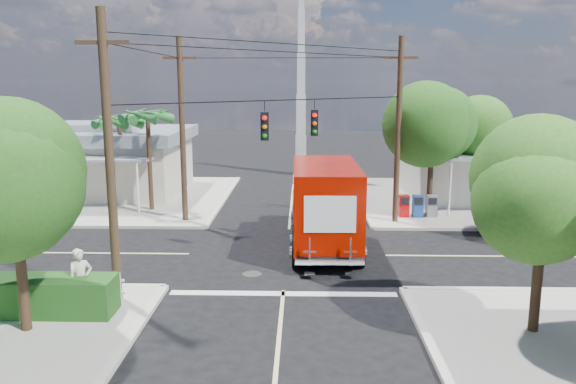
{
  "coord_description": "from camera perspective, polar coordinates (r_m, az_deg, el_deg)",
  "views": [
    {
      "loc": [
        0.61,
        -21.83,
        6.85
      ],
      "look_at": [
        0.0,
        2.0,
        2.2
      ],
      "focal_mm": 35.0,
      "sensor_mm": 36.0,
      "label": 1
    }
  ],
  "objects": [
    {
      "name": "picket_fence",
      "position": [
        19.29,
        -24.77,
        -8.66
      ],
      "size": [
        5.94,
        0.06,
        1.0
      ],
      "color": "silver",
      "rests_on": "sidewalk_sw"
    },
    {
      "name": "palm_nw_front",
      "position": [
        30.49,
        -14.08,
        7.31
      ],
      "size": [
        3.01,
        3.08,
        5.59
      ],
      "color": "#422D1C",
      "rests_on": "sidewalk_nw"
    },
    {
      "name": "parked_car",
      "position": [
        27.3,
        25.35,
        -2.84
      ],
      "size": [
        6.09,
        3.35,
        1.61
      ],
      "primitive_type": "imported",
      "rotation": [
        0.0,
        0.0,
        1.45
      ],
      "color": "silver",
      "rests_on": "ground"
    },
    {
      "name": "ground",
      "position": [
        22.89,
        -0.13,
        -6.38
      ],
      "size": [
        120.0,
        120.0,
        0.0
      ],
      "primitive_type": "plane",
      "color": "black",
      "rests_on": "ground"
    },
    {
      "name": "sidewalk_nw",
      "position": [
        35.33,
        -17.54,
        -0.55
      ],
      "size": [
        14.12,
        14.12,
        0.14
      ],
      "color": "#AAA499",
      "rests_on": "ground"
    },
    {
      "name": "tree_ne_back",
      "position": [
        32.24,
        18.13,
        5.75
      ],
      "size": [
        3.77,
        3.66,
        5.82
      ],
      "color": "#422D1C",
      "rests_on": "sidewalk_ne"
    },
    {
      "name": "tree_se",
      "position": [
        16.17,
        24.74,
        0.02
      ],
      "size": [
        3.67,
        3.54,
        5.62
      ],
      "color": "#422D1C",
      "rests_on": "sidewalk_se"
    },
    {
      "name": "building_ne",
      "position": [
        36.11,
        20.71,
        3.12
      ],
      "size": [
        11.8,
        10.2,
        4.5
      ],
      "color": "silver",
      "rests_on": "sidewalk_ne"
    },
    {
      "name": "delivery_truck",
      "position": [
        23.7,
        3.72,
        -1.21
      ],
      "size": [
        2.8,
        8.4,
        3.61
      ],
      "color": "black",
      "rests_on": "ground"
    },
    {
      "name": "pedestrian",
      "position": [
        18.0,
        -20.31,
        -8.35
      ],
      "size": [
        0.82,
        0.78,
        1.89
      ],
      "primitive_type": "imported",
      "rotation": [
        0.0,
        0.0,
        0.64
      ],
      "color": "beige",
      "rests_on": "sidewalk_sw"
    },
    {
      "name": "tree_sw_front",
      "position": [
        16.38,
        -26.21,
        1.05
      ],
      "size": [
        3.88,
        3.78,
        6.03
      ],
      "color": "#422D1C",
      "rests_on": "sidewalk_sw"
    },
    {
      "name": "palm_nw_back",
      "position": [
        32.52,
        -16.77,
        6.73
      ],
      "size": [
        3.01,
        3.08,
        5.19
      ],
      "color": "#422D1C",
      "rests_on": "sidewalk_nw"
    },
    {
      "name": "hedge_sw",
      "position": [
        18.71,
        -26.41,
        -9.38
      ],
      "size": [
        6.2,
        1.2,
        1.1
      ],
      "primitive_type": "cube",
      "color": "#1F4718",
      "rests_on": "sidewalk_sw"
    },
    {
      "name": "building_nw",
      "position": [
        36.83,
        -18.6,
        3.24
      ],
      "size": [
        10.8,
        10.2,
        4.3
      ],
      "color": "beige",
      "rests_on": "sidewalk_nw"
    },
    {
      "name": "sidewalk_ne",
      "position": [
        34.95,
        18.53,
        -0.73
      ],
      "size": [
        14.12,
        14.12,
        0.14
      ],
      "color": "#AAA499",
      "rests_on": "ground"
    },
    {
      "name": "radio_tower",
      "position": [
        41.85,
        1.34,
        9.38
      ],
      "size": [
        0.8,
        0.8,
        17.0
      ],
      "color": "silver",
      "rests_on": "ground"
    },
    {
      "name": "vending_boxes",
      "position": [
        29.3,
        13.03,
        -1.39
      ],
      "size": [
        1.9,
        0.5,
        1.1
      ],
      "color": "#AF0B0D",
      "rests_on": "sidewalk_ne"
    },
    {
      "name": "utility_poles",
      "position": [
        23.64,
        -3.88,
        5.73
      ],
      "size": [
        12.0,
        10.68,
        9.0
      ],
      "color": "#473321",
      "rests_on": "ground"
    },
    {
      "name": "tree_ne_front",
      "position": [
        29.41,
        14.53,
        6.62
      ],
      "size": [
        4.21,
        4.14,
        6.66
      ],
      "color": "#422D1C",
      "rests_on": "sidewalk_ne"
    },
    {
      "name": "road_markings",
      "position": [
        21.49,
        -0.24,
        -7.54
      ],
      "size": [
        32.0,
        32.0,
        0.01
      ],
      "color": "beige",
      "rests_on": "ground"
    }
  ]
}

